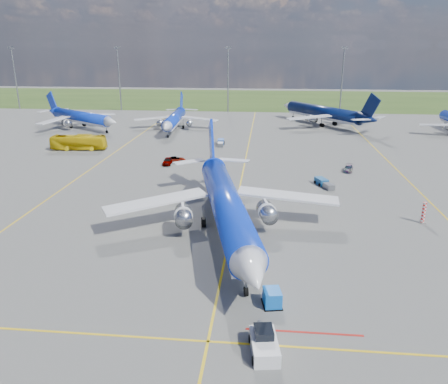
# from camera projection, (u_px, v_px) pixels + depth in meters

# --- Properties ---
(ground) EXTENTS (400.00, 400.00, 0.00)m
(ground) POSITION_uv_depth(u_px,v_px,m) (229.00, 240.00, 54.89)
(ground) COLOR #535351
(ground) RESTS_ON ground
(grass_strip) EXTENTS (400.00, 80.00, 0.01)m
(grass_strip) POSITION_uv_depth(u_px,v_px,m) (258.00, 99.00, 196.30)
(grass_strip) COLOR #2D4719
(grass_strip) RESTS_ON ground
(taxiway_lines) EXTENTS (60.25, 160.00, 0.02)m
(taxiway_lines) POSITION_uv_depth(u_px,v_px,m) (243.00, 177.00, 80.99)
(taxiway_lines) COLOR gold
(taxiway_lines) RESTS_ON ground
(floodlight_masts) EXTENTS (202.20, 0.50, 22.70)m
(floodlight_masts) POSITION_uv_depth(u_px,v_px,m) (284.00, 77.00, 153.65)
(floodlight_masts) COLOR slate
(floodlight_masts) RESTS_ON ground
(warning_post) EXTENTS (0.50, 0.50, 3.00)m
(warning_post) POSITION_uv_depth(u_px,v_px,m) (424.00, 213.00, 59.55)
(warning_post) COLOR red
(warning_post) RESTS_ON ground
(bg_jet_nw) EXTENTS (44.84, 42.56, 9.36)m
(bg_jet_nw) POSITION_uv_depth(u_px,v_px,m) (82.00, 128.00, 128.12)
(bg_jet_nw) COLOR #0D2FBE
(bg_jet_nw) RESTS_ON ground
(bg_jet_nnw) EXTENTS (27.93, 35.75, 9.04)m
(bg_jet_nnw) POSITION_uv_depth(u_px,v_px,m) (175.00, 130.00, 125.64)
(bg_jet_nnw) COLOR #0D2FBE
(bg_jet_nnw) RESTS_ON ground
(bg_jet_n) EXTENTS (50.18, 52.33, 10.90)m
(bg_jet_n) POSITION_uv_depth(u_px,v_px,m) (322.00, 125.00, 133.51)
(bg_jet_n) COLOR #07143F
(bg_jet_n) RESTS_ON ground
(main_airliner) EXTENTS (42.55, 50.48, 11.56)m
(main_airliner) POSITION_uv_depth(u_px,v_px,m) (226.00, 234.00, 56.45)
(main_airliner) COLOR #0D2FBE
(main_airliner) RESTS_ON ground
(pushback_tug) EXTENTS (2.59, 5.62, 1.87)m
(pushback_tug) POSITION_uv_depth(u_px,v_px,m) (264.00, 344.00, 34.61)
(pushback_tug) COLOR silver
(pushback_tug) RESTS_ON ground
(uld_container) EXTENTS (1.88, 2.20, 1.57)m
(uld_container) POSITION_uv_depth(u_px,v_px,m) (272.00, 298.00, 40.85)
(uld_container) COLOR blue
(uld_container) RESTS_ON ground
(apron_bus) EXTENTS (12.86, 4.08, 3.52)m
(apron_bus) POSITION_uv_depth(u_px,v_px,m) (79.00, 142.00, 101.37)
(apron_bus) COLOR gold
(apron_bus) RESTS_ON ground
(service_car_a) EXTENTS (1.79, 4.17, 1.40)m
(service_car_a) POSITION_uv_depth(u_px,v_px,m) (168.00, 161.00, 89.15)
(service_car_a) COLOR #999999
(service_car_a) RESTS_ON ground
(service_car_b) EXTENTS (4.40, 2.66, 1.14)m
(service_car_b) POSITION_uv_depth(u_px,v_px,m) (176.00, 159.00, 90.98)
(service_car_b) COLOR #999999
(service_car_b) RESTS_ON ground
(service_car_c) EXTENTS (2.54, 4.16, 1.13)m
(service_car_c) POSITION_uv_depth(u_px,v_px,m) (348.00, 168.00, 84.33)
(service_car_c) COLOR #999999
(service_car_c) RESTS_ON ground
(baggage_tug_w) EXTENTS (3.13, 5.24, 1.14)m
(baggage_tug_w) POSITION_uv_depth(u_px,v_px,m) (324.00, 183.00, 75.46)
(baggage_tug_w) COLOR #17528C
(baggage_tug_w) RESTS_ON ground
(baggage_tug_c) EXTENTS (1.78, 5.46, 1.21)m
(baggage_tug_c) POSITION_uv_depth(u_px,v_px,m) (221.00, 143.00, 106.57)
(baggage_tug_c) COLOR #1A46A1
(baggage_tug_c) RESTS_ON ground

